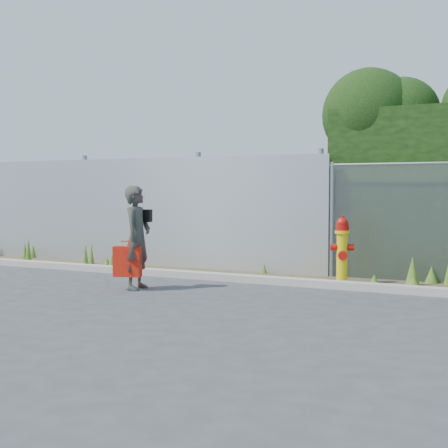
% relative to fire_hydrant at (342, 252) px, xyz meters
% --- Properties ---
extents(ground, '(80.00, 80.00, 0.00)m').
position_rel_fire_hydrant_xyz_m(ground, '(-1.46, -2.19, -0.55)').
color(ground, '#3B3B3E').
rests_on(ground, ground).
extents(curb, '(16.00, 0.22, 0.12)m').
position_rel_fire_hydrant_xyz_m(curb, '(-1.46, -0.39, -0.49)').
color(curb, '#A19991').
rests_on(curb, ground).
extents(weed_strip, '(16.00, 1.32, 0.53)m').
position_rel_fire_hydrant_xyz_m(weed_strip, '(-0.49, 0.31, -0.43)').
color(weed_strip, '#473A28').
rests_on(weed_strip, ground).
extents(corrugated_fence, '(8.50, 0.21, 2.30)m').
position_rel_fire_hydrant_xyz_m(corrugated_fence, '(-4.71, 0.82, 0.55)').
color(corrugated_fence, silver).
rests_on(corrugated_fence, ground).
extents(fire_hydrant, '(0.38, 0.34, 1.14)m').
position_rel_fire_hydrant_xyz_m(fire_hydrant, '(0.00, 0.00, 0.00)').
color(fire_hydrant, yellow).
rests_on(fire_hydrant, ground).
extents(woman, '(0.47, 0.64, 1.62)m').
position_rel_fire_hydrant_xyz_m(woman, '(-2.78, -1.80, 0.26)').
color(woman, '#0D5646').
rests_on(woman, ground).
extents(red_tote_bag, '(0.43, 0.16, 0.56)m').
position_rel_fire_hydrant_xyz_m(red_tote_bag, '(-2.86, -1.96, -0.10)').
color(red_tote_bag, '#A91309').
extents(black_shoulder_bag, '(0.26, 0.11, 0.20)m').
position_rel_fire_hydrant_xyz_m(black_shoulder_bag, '(-2.76, -1.65, 0.60)').
color(black_shoulder_bag, black).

